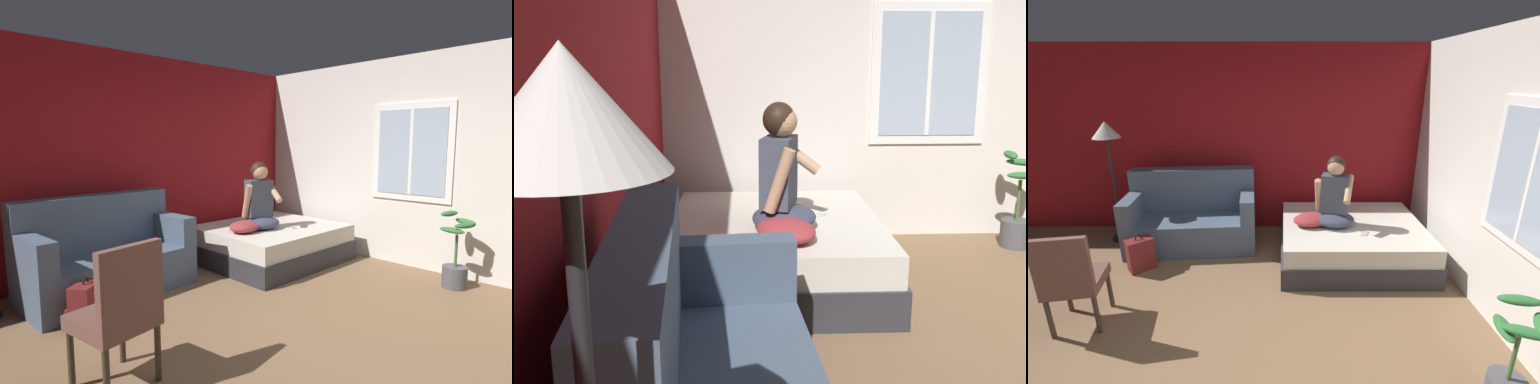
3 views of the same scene
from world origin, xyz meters
The scene contains 11 objects.
ground_plane centered at (0.00, 0.00, 0.00)m, with size 40.00×40.00×0.00m, color brown.
wall_back_accent centered at (0.00, 2.85, 1.35)m, with size 9.83×0.16×2.70m, color maroon.
bed centered at (1.32, 1.82, 0.24)m, with size 1.81×1.57×0.48m.
couch centered at (-0.82, 2.21, 0.39)m, with size 1.76×0.95×1.04m.
side_chair centered at (-1.47, 0.49, 0.53)m, with size 0.53×0.53×0.98m.
person_seated centered at (1.07, 1.79, 0.84)m, with size 0.62×0.57×0.88m.
backpack centered at (-1.31, 1.52, 0.19)m, with size 0.35×0.35×0.46m.
throw_pillow centered at (0.80, 1.78, 0.55)m, with size 0.48×0.36×0.14m, color #993338.
cell_phone centered at (1.41, 1.51, 0.48)m, with size 0.07×0.14×0.01m, color #B7B7BC.
floor_lamp centered at (-1.91, 2.35, 1.43)m, with size 0.36×0.36×1.70m.
potted_plant centered at (2.02, -0.34, 0.30)m, with size 0.39×0.37×0.85m.
Camera 3 is at (0.45, -2.19, 2.25)m, focal length 24.00 mm.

